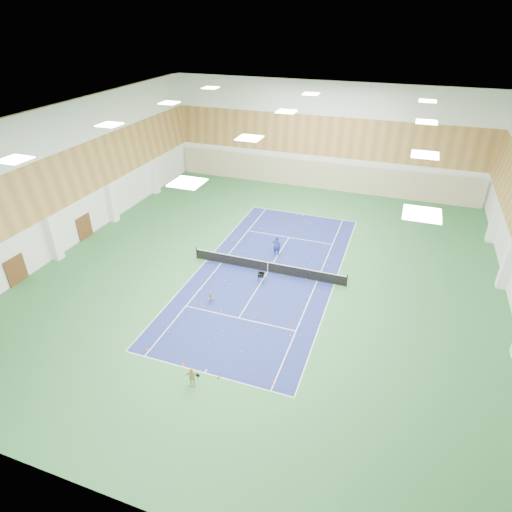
% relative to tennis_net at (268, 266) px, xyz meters
% --- Properties ---
extents(ground, '(40.00, 40.00, 0.00)m').
position_rel_tennis_net_xyz_m(ground, '(0.00, 0.00, -0.55)').
color(ground, '#2B6635').
rests_on(ground, ground).
extents(room_shell, '(36.00, 40.00, 12.00)m').
position_rel_tennis_net_xyz_m(room_shell, '(0.00, 0.00, 5.45)').
color(room_shell, white).
rests_on(room_shell, ground).
extents(wood_cladding, '(36.00, 40.00, 8.00)m').
position_rel_tennis_net_xyz_m(wood_cladding, '(0.00, 0.00, 7.45)').
color(wood_cladding, '#B27E42').
rests_on(wood_cladding, room_shell).
extents(ceiling_light_grid, '(21.40, 25.40, 0.06)m').
position_rel_tennis_net_xyz_m(ceiling_light_grid, '(0.00, 0.00, 11.37)').
color(ceiling_light_grid, white).
rests_on(ceiling_light_grid, room_shell).
extents(court_surface, '(10.97, 23.77, 0.01)m').
position_rel_tennis_net_xyz_m(court_surface, '(0.00, 0.00, -0.55)').
color(court_surface, navy).
rests_on(court_surface, ground).
extents(tennis_balls_scatter, '(10.57, 22.77, 0.07)m').
position_rel_tennis_net_xyz_m(tennis_balls_scatter, '(0.00, 0.00, -0.50)').
color(tennis_balls_scatter, gold).
rests_on(tennis_balls_scatter, ground).
extents(tennis_net, '(12.80, 0.10, 1.10)m').
position_rel_tennis_net_xyz_m(tennis_net, '(0.00, 0.00, 0.00)').
color(tennis_net, black).
rests_on(tennis_net, ground).
extents(back_curtain, '(35.40, 0.16, 3.20)m').
position_rel_tennis_net_xyz_m(back_curtain, '(0.00, 19.75, 1.05)').
color(back_curtain, '#C6B793').
rests_on(back_curtain, ground).
extents(door_left_a, '(0.08, 1.80, 2.20)m').
position_rel_tennis_net_xyz_m(door_left_a, '(-17.92, -8.00, 0.55)').
color(door_left_a, '#593319').
rests_on(door_left_a, ground).
extents(door_left_b, '(0.08, 1.80, 2.20)m').
position_rel_tennis_net_xyz_m(door_left_b, '(-17.92, 0.00, 0.55)').
color(door_left_b, '#593319').
rests_on(door_left_b, ground).
extents(coach, '(0.70, 0.47, 1.86)m').
position_rel_tennis_net_xyz_m(coach, '(-0.15, 2.90, 0.38)').
color(coach, navy).
rests_on(coach, ground).
extents(child_court, '(0.51, 0.41, 0.98)m').
position_rel_tennis_net_xyz_m(child_court, '(-2.52, -5.50, -0.06)').
color(child_court, '#92929A').
rests_on(child_court, ground).
extents(child_apron, '(0.80, 0.46, 1.28)m').
position_rel_tennis_net_xyz_m(child_apron, '(-0.26, -12.96, 0.09)').
color(child_apron, tan).
rests_on(child_apron, ground).
extents(ball_cart, '(0.56, 0.56, 0.84)m').
position_rel_tennis_net_xyz_m(ball_cart, '(-0.01, -1.63, -0.13)').
color(ball_cart, black).
rests_on(ball_cart, ground).
extents(cone_svc_a, '(0.18, 0.18, 0.20)m').
position_rel_tennis_net_xyz_m(cone_svc_a, '(-2.92, -6.04, -0.45)').
color(cone_svc_a, '#DF4B0B').
rests_on(cone_svc_a, ground).
extents(cone_svc_b, '(0.17, 0.17, 0.19)m').
position_rel_tennis_net_xyz_m(cone_svc_b, '(-1.51, -6.09, -0.45)').
color(cone_svc_b, '#E0470B').
rests_on(cone_svc_b, ground).
extents(cone_svc_c, '(0.19, 0.19, 0.20)m').
position_rel_tennis_net_xyz_m(cone_svc_c, '(1.17, -6.05, -0.45)').
color(cone_svc_c, red).
rests_on(cone_svc_c, ground).
extents(cone_svc_d, '(0.21, 0.21, 0.23)m').
position_rel_tennis_net_xyz_m(cone_svc_d, '(3.63, -5.99, -0.43)').
color(cone_svc_d, '#DE5D0B').
rests_on(cone_svc_d, ground).
extents(cone_base_a, '(0.17, 0.17, 0.19)m').
position_rel_tennis_net_xyz_m(cone_base_a, '(-4.26, -11.32, -0.46)').
color(cone_base_a, orange).
rests_on(cone_base_a, ground).
extents(cone_base_b, '(0.22, 0.22, 0.24)m').
position_rel_tennis_net_xyz_m(cone_base_b, '(-1.56, -11.72, -0.43)').
color(cone_base_b, '#DA630B').
rests_on(cone_base_b, ground).
extents(cone_base_c, '(0.19, 0.19, 0.21)m').
position_rel_tennis_net_xyz_m(cone_base_c, '(0.93, -11.96, -0.45)').
color(cone_base_c, '#F0450C').
rests_on(cone_base_c, ground).
extents(cone_base_d, '(0.20, 0.20, 0.22)m').
position_rel_tennis_net_xyz_m(cone_base_d, '(4.04, -11.33, -0.44)').
color(cone_base_d, '#FF430D').
rests_on(cone_base_d, ground).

